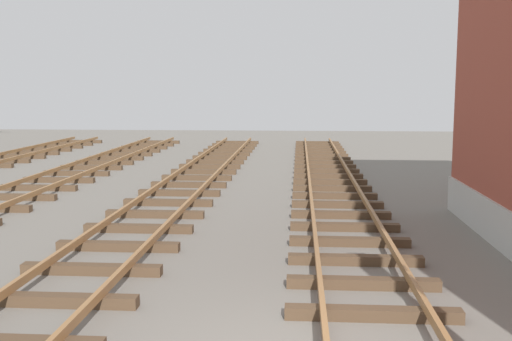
# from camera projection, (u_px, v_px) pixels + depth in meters

# --- Properties ---
(track_centre) EXTENTS (2.50, 58.60, 0.32)m
(track_centre) POSITION_uv_depth(u_px,v_px,m) (6.00, 341.00, 7.59)
(track_centre) COLOR #4C3826
(track_centre) RESTS_ON ground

